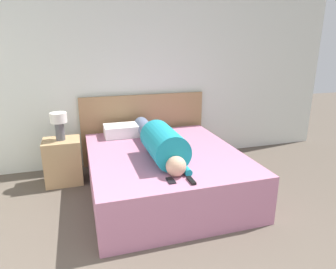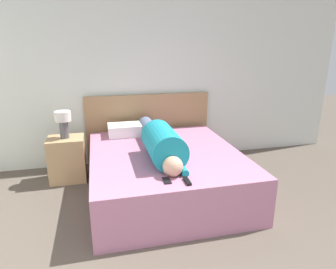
{
  "view_description": "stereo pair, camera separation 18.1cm",
  "coord_description": "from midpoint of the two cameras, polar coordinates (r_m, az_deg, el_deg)",
  "views": [
    {
      "loc": [
        -0.82,
        -0.42,
        1.71
      ],
      "look_at": [
        0.08,
        2.52,
        0.76
      ],
      "focal_mm": 32.0,
      "sensor_mm": 36.0,
      "label": 1
    },
    {
      "loc": [
        -0.64,
        -0.47,
        1.71
      ],
      "look_at": [
        0.08,
        2.52,
        0.76
      ],
      "focal_mm": 32.0,
      "sensor_mm": 36.0,
      "label": 2
    }
  ],
  "objects": [
    {
      "name": "wall_back",
      "position": [
        4.32,
        -3.92,
        11.68
      ],
      "size": [
        6.17,
        0.06,
        2.6
      ],
      "color": "silver",
      "rests_on": "ground_plane"
    },
    {
      "name": "bed",
      "position": [
        3.53,
        0.92,
        -7.18
      ],
      "size": [
        1.68,
        1.92,
        0.51
      ],
      "color": "#B2708E",
      "rests_on": "ground_plane"
    },
    {
      "name": "headboard",
      "position": [
        4.42,
        -2.5,
        1.24
      ],
      "size": [
        1.8,
        0.04,
        1.0
      ],
      "color": "#A37A51",
      "rests_on": "ground_plane"
    },
    {
      "name": "nightstand",
      "position": [
        4.02,
        -17.41,
        -4.48
      ],
      "size": [
        0.44,
        0.37,
        0.57
      ],
      "color": "tan",
      "rests_on": "ground_plane"
    },
    {
      "name": "table_lamp",
      "position": [
        3.87,
        -18.07,
        2.46
      ],
      "size": [
        0.2,
        0.2,
        0.34
      ],
      "color": "#4C4C51",
      "rests_on": "nightstand"
    },
    {
      "name": "person_lying",
      "position": [
        3.29,
        0.05,
        -1.37
      ],
      "size": [
        0.36,
        1.66,
        0.36
      ],
      "color": "tan",
      "rests_on": "bed"
    },
    {
      "name": "pillow_near_headboard",
      "position": [
        4.05,
        -6.41,
        0.92
      ],
      "size": [
        0.52,
        0.31,
        0.15
      ],
      "color": "white",
      "rests_on": "bed"
    },
    {
      "name": "tv_remote",
      "position": [
        2.72,
        5.6,
        -8.85
      ],
      "size": [
        0.04,
        0.15,
        0.02
      ],
      "color": "black",
      "rests_on": "bed"
    },
    {
      "name": "cell_phone",
      "position": [
        2.73,
        1.69,
        -8.79
      ],
      "size": [
        0.06,
        0.13,
        0.01
      ],
      "color": "black",
      "rests_on": "bed"
    }
  ]
}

